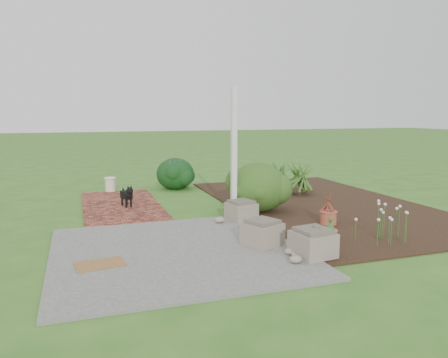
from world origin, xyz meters
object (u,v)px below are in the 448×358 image
object	(u,v)px
black_dog	(127,195)
evergreen_shrub	(258,186)
stone_trough_near	(313,244)
cream_ceramic_urn	(110,185)

from	to	relation	value
black_dog	evergreen_shrub	xyz separation A→B (m)	(2.50, -1.17, 0.24)
stone_trough_near	black_dog	world-z (taller)	black_dog
stone_trough_near	evergreen_shrub	distance (m)	2.97
cream_ceramic_urn	evergreen_shrub	world-z (taller)	evergreen_shrub
stone_trough_near	cream_ceramic_urn	distance (m)	6.51
cream_ceramic_urn	stone_trough_near	bearing A→B (deg)	-69.52
cream_ceramic_urn	black_dog	bearing A→B (deg)	-84.33
black_dog	cream_ceramic_urn	xyz separation A→B (m)	(-0.20, 2.00, -0.09)
black_dog	stone_trough_near	bearing A→B (deg)	-77.75
evergreen_shrub	black_dog	bearing A→B (deg)	154.88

